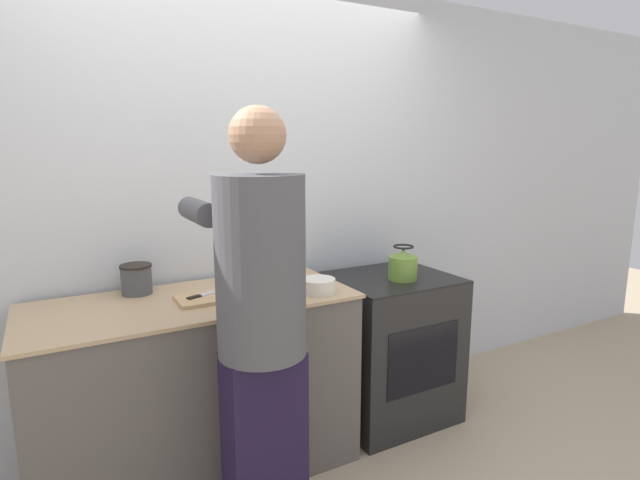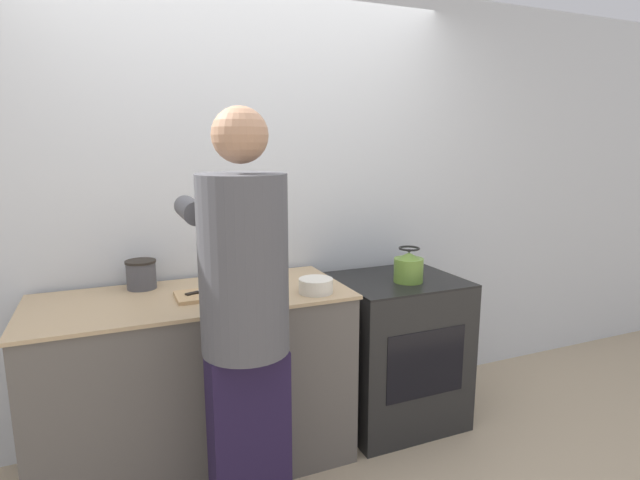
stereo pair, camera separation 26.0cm
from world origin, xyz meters
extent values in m
cube|color=silver|center=(0.00, 0.72, 1.30)|extent=(8.00, 0.05, 2.60)
cube|color=#5B5651|center=(-0.39, 0.33, 0.45)|extent=(1.53, 0.66, 0.91)
cube|color=tan|center=(-0.39, 0.33, 0.92)|extent=(1.56, 0.68, 0.02)
cube|color=black|center=(0.80, 0.31, 0.44)|extent=(0.71, 0.62, 0.88)
cube|color=black|center=(0.80, 0.31, 0.88)|extent=(0.71, 0.62, 0.01)
cube|color=black|center=(0.80, 0.00, 0.48)|extent=(0.50, 0.01, 0.39)
cube|color=#1E1533|center=(-0.27, -0.26, 0.42)|extent=(0.31, 0.19, 0.85)
cylinder|color=#4C4C51|center=(-0.27, -0.26, 1.20)|extent=(0.35, 0.35, 0.71)
sphere|color=#A87A5B|center=(-0.27, -0.26, 1.70)|extent=(0.21, 0.21, 0.21)
cylinder|color=#4C4C51|center=(-0.42, 0.04, 1.39)|extent=(0.10, 0.30, 0.10)
cylinder|color=#4C4C51|center=(-0.12, 0.04, 1.39)|extent=(0.10, 0.30, 0.10)
cube|color=tan|center=(-0.30, 0.28, 0.93)|extent=(0.35, 0.20, 0.02)
cube|color=silver|center=(-0.31, 0.32, 0.95)|extent=(0.12, 0.07, 0.01)
cube|color=black|center=(-0.39, 0.29, 0.95)|extent=(0.07, 0.05, 0.01)
cylinder|color=olive|center=(0.81, 0.23, 0.96)|extent=(0.17, 0.17, 0.14)
cone|color=olive|center=(0.81, 0.23, 1.04)|extent=(0.13, 0.13, 0.03)
sphere|color=black|center=(0.81, 0.23, 1.07)|extent=(0.02, 0.02, 0.02)
torus|color=black|center=(0.81, 0.23, 1.09)|extent=(0.12, 0.12, 0.01)
cylinder|color=silver|center=(0.20, 0.13, 0.96)|extent=(0.17, 0.17, 0.07)
cylinder|color=#4C4C51|center=(-0.61, 0.56, 0.99)|extent=(0.15, 0.15, 0.14)
cylinder|color=#28231E|center=(-0.61, 0.56, 1.07)|extent=(0.16, 0.16, 0.01)
camera|label=1|loc=(-0.97, -2.00, 1.66)|focal=28.00mm
camera|label=2|loc=(-0.74, -2.12, 1.66)|focal=28.00mm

